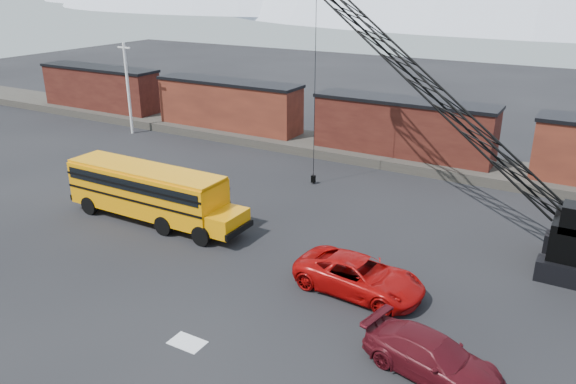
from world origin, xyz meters
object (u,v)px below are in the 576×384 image
at_px(school_bus, 151,192).
at_px(crawler_crane, 433,91).
at_px(red_pickup, 359,276).
at_px(maroon_suv, 433,357).

height_order(school_bus, crawler_crane, crawler_crane).
relative_size(red_pickup, crawler_crane, 0.28).
xyz_separation_m(red_pickup, crawler_crane, (-0.07, 9.35, 6.72)).
bearing_deg(red_pickup, crawler_crane, 4.58).
bearing_deg(school_bus, maroon_suv, -16.32).
bearing_deg(crawler_crane, school_bus, -149.29).
relative_size(maroon_suv, crawler_crane, 0.25).
bearing_deg(school_bus, red_pickup, -5.71).
distance_m(school_bus, red_pickup, 13.63).
xyz_separation_m(maroon_suv, crawler_crane, (-4.55, 13.27, 6.79)).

